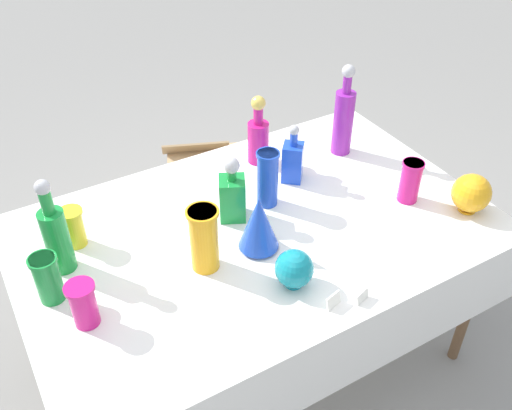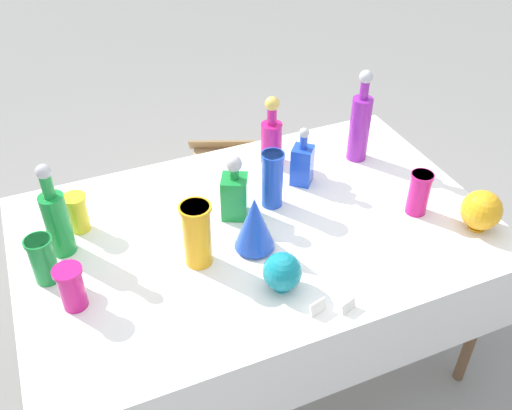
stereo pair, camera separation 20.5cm
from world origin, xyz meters
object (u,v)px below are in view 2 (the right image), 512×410
Objects in this scene: slender_vase_2 at (43,258)px; cardboard_box_behind_left at (230,184)px; round_bowl_0 at (282,272)px; square_decanter_0 at (235,192)px; tall_bottle_0 at (56,219)px; tall_bottle_1 at (272,137)px; slender_vase_1 at (419,192)px; slender_vase_3 at (197,233)px; slender_vase_5 at (77,212)px; slender_vase_0 at (272,178)px; fluted_vase_0 at (254,223)px; square_decanter_1 at (302,163)px; tall_bottle_2 at (360,124)px; round_bowl_1 at (481,210)px; slender_vase_4 at (71,286)px.

cardboard_box_behind_left is (1.03, 1.04, -0.69)m from slender_vase_2.
square_decanter_0 is at bearing 90.33° from round_bowl_0.
tall_bottle_0 is 0.93m from tall_bottle_1.
tall_bottle_0 is at bearing 60.29° from slender_vase_2.
slender_vase_3 is (-0.85, 0.06, 0.03)m from slender_vase_1.
slender_vase_0 is at bearing -10.91° from slender_vase_5.
fluted_vase_0 is 0.22m from round_bowl_0.
slender_vase_3 is at bearing -152.11° from square_decanter_1.
tall_bottle_2 is 2.60× the size of round_bowl_1.
tall_bottle_1 is 2.06× the size of slender_vase_5.
tall_bottle_2 is at bearing -18.35° from tall_bottle_1.
slender_vase_1 is at bearing -47.48° from square_decanter_1.
slender_vase_0 is 1.70× the size of round_bowl_0.
tall_bottle_1 is at bearing 45.61° from square_decanter_0.
round_bowl_1 is (1.42, -0.47, -0.06)m from tall_bottle_0.
slender_vase_0 reaches higher than slender_vase_1.
cardboard_box_behind_left is at bearing 73.87° from fluted_vase_0.
slender_vase_4 reaches higher than slender_vase_5.
tall_bottle_1 is at bearing 14.63° from tall_bottle_0.
slender_vase_2 is (-0.85, -0.08, -0.03)m from slender_vase_0.
slender_vase_3 is (-0.21, -0.19, 0.02)m from square_decanter_0.
square_decanter_1 is at bearing 57.40° from round_bowl_0.
tall_bottle_2 reaches higher than slender_vase_2.
slender_vase_0 is 1.21m from cardboard_box_behind_left.
tall_bottle_2 is 1.76× the size of slender_vase_0.
tall_bottle_1 is at bearing 68.54° from round_bowl_0.
slender_vase_5 is at bearing 169.09° from slender_vase_0.
slender_vase_0 is 0.42× the size of cardboard_box_behind_left.
slender_vase_0 is at bearing -153.26° from square_decanter_1.
tall_bottle_0 is at bearing 161.86° from round_bowl_1.
round_bowl_1 is 1.61m from cardboard_box_behind_left.
slender_vase_1 is (1.27, -0.30, -0.05)m from tall_bottle_0.
tall_bottle_0 is at bearing 89.15° from slender_vase_4.
square_decanter_1 is 0.46× the size of cardboard_box_behind_left.
tall_bottle_0 is 0.95m from square_decanter_1.
fluted_vase_0 is at bearing 175.54° from slender_vase_1.
slender_vase_3 is at bearing 175.89° from slender_vase_1.
fluted_vase_0 is at bearing -91.38° from square_decanter_0.
fluted_vase_0 is (0.69, -0.12, 0.02)m from slender_vase_2.
round_bowl_0 is at bearing 179.67° from round_bowl_1.
round_bowl_1 is at bearing -27.81° from square_decanter_0.
tall_bottle_2 is at bearing 10.31° from slender_vase_2.
tall_bottle_1 is 0.75× the size of tall_bottle_2.
slender_vase_2 is (-1.32, -0.24, -0.07)m from tall_bottle_2.
tall_bottle_2 is 1.32m from slender_vase_4.
slender_vase_5 is at bearing 57.01° from slender_vase_2.
slender_vase_2 is at bearing -173.80° from square_decanter_0.
slender_vase_0 is 1.06× the size of fluted_vase_0.
tall_bottle_2 is 1.61× the size of square_decanter_1.
slender_vase_1 is at bearing -55.56° from tall_bottle_1.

